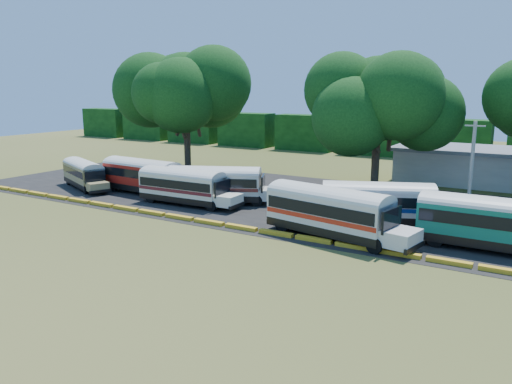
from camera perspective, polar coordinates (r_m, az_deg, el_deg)
The scene contains 15 objects.
ground at distance 39.76m, azimuth -7.99°, elevation -3.69°, with size 160.00×160.00×0.00m, color #364517.
asphalt_strip at distance 48.93m, azimuth 1.69°, elevation -0.61°, with size 64.00×24.00×0.02m, color black.
curb at distance 40.48m, azimuth -7.11°, elevation -3.16°, with size 53.70×0.45×0.30m.
terminal_building at distance 60.77m, azimuth 24.56°, elevation 2.71°, with size 19.00×9.00×4.00m.
treeline_backdrop at distance 81.84m, azimuth 13.41°, elevation 6.25°, with size 130.00×4.00×6.00m.
bus_beige at distance 56.29m, azimuth -19.07°, elevation 2.15°, with size 9.16×5.68×2.97m.
bus_red at distance 51.59m, azimuth -12.73°, elevation 2.03°, with size 10.88×3.39×3.52m.
bus_cream_west at distance 46.09m, azimuth -8.21°, elevation 0.86°, with size 10.14×2.73×3.32m.
bus_cream_east at distance 46.36m, azimuth -4.49°, elevation 1.10°, with size 10.61×6.61×3.44m.
bus_white_red at distance 35.85m, azimuth 8.60°, elevation -1.98°, with size 11.53×4.76×3.69m.
bus_white_blue at distance 39.89m, azimuth 14.03°, elevation -1.01°, with size 10.60×6.27×3.42m.
bus_teal at distance 36.14m, azimuth 25.59°, elevation -2.97°, with size 10.96×2.84×3.59m.
tree_west at distance 62.23m, azimuth -8.03°, elevation 11.48°, with size 12.15×12.15×14.75m.
tree_center at distance 51.82m, azimuth 13.83°, elevation 10.25°, with size 11.49×11.49×13.66m.
utility_pole at distance 45.37m, azimuth 23.40°, elevation 2.62°, with size 1.60×0.30×7.89m.
Camera 1 is at (24.01, -29.86, 10.61)m, focal length 35.00 mm.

